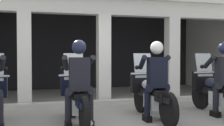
# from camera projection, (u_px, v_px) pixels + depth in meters

# --- Properties ---
(ground_plane) EXTENTS (80.00, 80.00, 0.00)m
(ground_plane) POSITION_uv_depth(u_px,v_px,m) (87.00, 98.00, 8.64)
(ground_plane) COLOR gray
(station_building) EXTENTS (9.59, 3.95, 3.02)m
(station_building) POSITION_uv_depth(u_px,v_px,m) (90.00, 38.00, 9.79)
(station_building) COLOR black
(station_building) RESTS_ON ground
(kerb_strip) EXTENTS (9.09, 0.24, 0.12)m
(kerb_strip) POSITION_uv_depth(u_px,v_px,m) (108.00, 102.00, 7.51)
(kerb_strip) COLOR #B7B5AD
(kerb_strip) RESTS_ON ground
(motorcycle_center_left) EXTENTS (0.62, 2.04, 1.35)m
(motorcycle_center_left) POSITION_uv_depth(u_px,v_px,m) (77.00, 97.00, 5.41)
(motorcycle_center_left) COLOR black
(motorcycle_center_left) RESTS_ON ground
(police_officer_center_left) EXTENTS (0.63, 0.61, 1.58)m
(police_officer_center_left) POSITION_uv_depth(u_px,v_px,m) (79.00, 76.00, 5.12)
(police_officer_center_left) COLOR black
(police_officer_center_left) RESTS_ON ground
(motorcycle_center_right) EXTENTS (0.62, 2.04, 1.35)m
(motorcycle_center_right) POSITION_uv_depth(u_px,v_px,m) (151.00, 94.00, 5.90)
(motorcycle_center_right) COLOR black
(motorcycle_center_right) RESTS_ON ground
(police_officer_center_right) EXTENTS (0.63, 0.61, 1.58)m
(police_officer_center_right) POSITION_uv_depth(u_px,v_px,m) (156.00, 74.00, 5.61)
(police_officer_center_right) COLOR black
(police_officer_center_right) RESTS_ON ground
(motorcycle_far_right) EXTENTS (0.62, 2.04, 1.35)m
(motorcycle_far_right) POSITION_uv_depth(u_px,v_px,m) (215.00, 91.00, 6.31)
(motorcycle_far_right) COLOR black
(motorcycle_far_right) RESTS_ON ground
(police_officer_far_right) EXTENTS (0.63, 0.61, 1.58)m
(police_officer_far_right) POSITION_uv_depth(u_px,v_px,m) (224.00, 72.00, 6.03)
(police_officer_far_right) COLOR black
(police_officer_far_right) RESTS_ON ground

